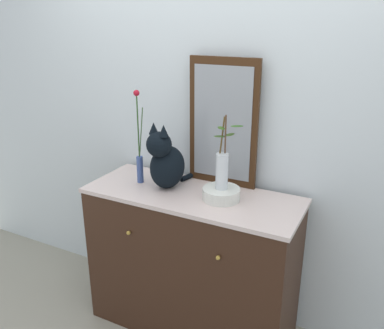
% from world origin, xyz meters
% --- Properties ---
extents(ground_plane, '(6.00, 6.00, 0.00)m').
position_xyz_m(ground_plane, '(0.00, 0.00, 0.00)').
color(ground_plane, gray).
extents(wall_back, '(4.40, 0.08, 2.60)m').
position_xyz_m(wall_back, '(0.00, 0.32, 1.30)').
color(wall_back, silver).
rests_on(wall_back, ground_plane).
extents(sideboard, '(1.28, 0.52, 0.93)m').
position_xyz_m(sideboard, '(0.00, -0.00, 0.47)').
color(sideboard, '#362014').
rests_on(sideboard, ground_plane).
extents(mirror_leaning, '(0.43, 0.03, 0.76)m').
position_xyz_m(mirror_leaning, '(0.09, 0.23, 1.31)').
color(mirror_leaning, '#3A2210').
rests_on(mirror_leaning, sideboard).
extents(cat_sitting, '(0.23, 0.40, 0.41)m').
position_xyz_m(cat_sitting, '(-0.18, 0.00, 1.10)').
color(cat_sitting, black).
rests_on(cat_sitting, sideboard).
extents(vase_slim_green, '(0.06, 0.04, 0.57)m').
position_xyz_m(vase_slim_green, '(-0.36, 0.01, 1.11)').
color(vase_slim_green, '#39508D').
rests_on(vase_slim_green, sideboard).
extents(bowl_porcelain, '(0.21, 0.21, 0.07)m').
position_xyz_m(bowl_porcelain, '(0.18, 0.01, 0.97)').
color(bowl_porcelain, silver).
rests_on(bowl_porcelain, sideboard).
extents(vase_glass_clear, '(0.17, 0.10, 0.42)m').
position_xyz_m(vase_glass_clear, '(0.18, 0.01, 1.12)').
color(vase_glass_clear, silver).
rests_on(vase_glass_clear, bowl_porcelain).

